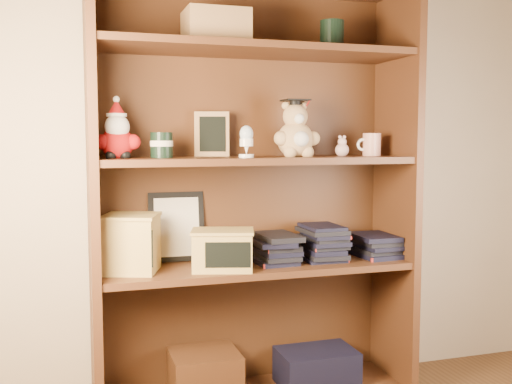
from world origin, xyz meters
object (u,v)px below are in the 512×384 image
at_px(grad_teddy_bear, 296,134).
at_px(teacher_mug, 371,145).
at_px(treats_box, 131,243).
at_px(bookcase, 251,202).

relative_size(grad_teddy_bear, teacher_mug, 2.21).
height_order(grad_teddy_bear, treats_box, grad_teddy_bear).
height_order(bookcase, teacher_mug, bookcase).
distance_m(grad_teddy_bear, teacher_mug, 0.32).
bearing_deg(bookcase, teacher_mug, -6.07).
bearing_deg(grad_teddy_bear, bookcase, 159.94).
height_order(teacher_mug, treats_box, teacher_mug).
relative_size(bookcase, grad_teddy_bear, 7.26).
xyz_separation_m(grad_teddy_bear, treats_box, (-0.61, 0.01, -0.38)).
height_order(bookcase, grad_teddy_bear, bookcase).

